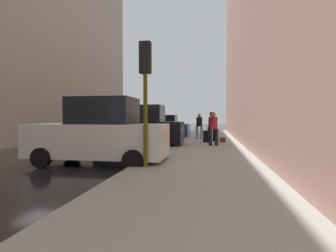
{
  "coord_description": "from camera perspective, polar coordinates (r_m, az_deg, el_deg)",
  "views": [
    {
      "loc": [
        6.37,
        -9.97,
        1.58
      ],
      "look_at": [
        3.59,
        6.92,
        1.04
      ],
      "focal_mm": 28.0,
      "sensor_mm": 36.0,
      "label": 1
    }
  ],
  "objects": [
    {
      "name": "fire_hydrant",
      "position": [
        15.7,
        2.31,
        -2.14
      ],
      "size": [
        0.42,
        0.22,
        0.7
      ],
      "color": "red",
      "rests_on": "sidewalk"
    },
    {
      "name": "parked_white_van",
      "position": [
        9.16,
        -14.66,
        -1.67
      ],
      "size": [
        4.6,
        2.06,
        2.25
      ],
      "color": "silver",
      "rests_on": "ground_plane"
    },
    {
      "name": "pedestrian_with_fedora",
      "position": [
        16.26,
        9.5,
        0.23
      ],
      "size": [
        0.53,
        0.5,
        1.78
      ],
      "color": "black",
      "rests_on": "sidewalk"
    },
    {
      "name": "sidewalk",
      "position": [
        10.09,
        7.2,
        -6.78
      ],
      "size": [
        4.0,
        40.0,
        0.15
      ],
      "primitive_type": "cube",
      "color": "gray",
      "rests_on": "ground_plane"
    },
    {
      "name": "parked_black_suv",
      "position": [
        14.13,
        -5.93,
        -0.41
      ],
      "size": [
        4.61,
        2.08,
        2.25
      ],
      "color": "black",
      "rests_on": "ground_plane"
    },
    {
      "name": "parked_blue_sedan",
      "position": [
        20.18,
        -1.29,
        -0.26
      ],
      "size": [
        4.23,
        2.11,
        1.79
      ],
      "color": "navy",
      "rests_on": "ground_plane"
    },
    {
      "name": "pedestrian_in_jeans",
      "position": [
        17.9,
        6.83,
        0.28
      ],
      "size": [
        0.53,
        0.47,
        1.71
      ],
      "color": "#728CB2",
      "rests_on": "sidewalk"
    },
    {
      "name": "duffel_bag",
      "position": [
        15.69,
        11.78,
        -2.94
      ],
      "size": [
        0.32,
        0.44,
        0.28
      ],
      "color": "#472D19",
      "rests_on": "sidewalk"
    },
    {
      "name": "rolling_suitcase",
      "position": [
        15.54,
        8.41,
        -2.22
      ],
      "size": [
        0.39,
        0.58,
        1.04
      ],
      "color": "black",
      "rests_on": "sidewalk"
    },
    {
      "name": "ground_plane",
      "position": [
        11.93,
        -23.14,
        -5.94
      ],
      "size": [
        120.0,
        120.0,
        0.0
      ],
      "primitive_type": "plane",
      "color": "black"
    },
    {
      "name": "pedestrian_in_red_jacket",
      "position": [
        13.67,
        9.88,
        -0.2
      ],
      "size": [
        0.5,
        0.41,
        1.71
      ],
      "color": "black",
      "rests_on": "sidewalk"
    },
    {
      "name": "traffic_light",
      "position": [
        7.68,
        -4.94,
        10.64
      ],
      "size": [
        0.32,
        0.32,
        3.6
      ],
      "color": "#514C0F",
      "rests_on": "sidewalk"
    }
  ]
}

